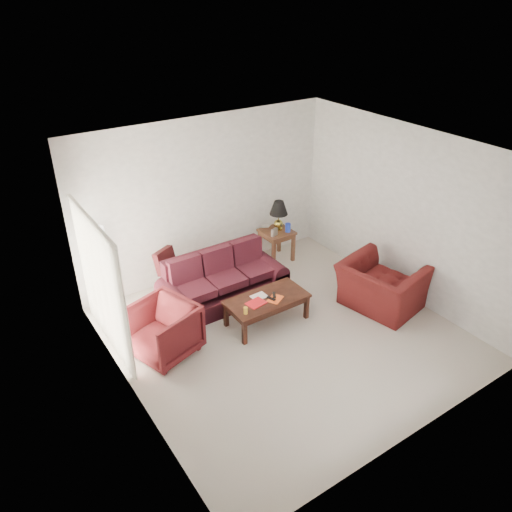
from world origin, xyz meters
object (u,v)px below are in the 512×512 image
(sofa, at_px, (224,280))
(armchair_left, at_px, (163,330))
(armchair_right, at_px, (381,286))
(coffee_table, at_px, (267,310))
(floor_lamp, at_px, (104,271))
(end_table, at_px, (276,245))

(sofa, height_order, armchair_left, sofa)
(armchair_right, height_order, coffee_table, armchair_right)
(floor_lamp, height_order, coffee_table, floor_lamp)
(sofa, distance_m, floor_lamp, 2.00)
(coffee_table, bearing_deg, armchair_right, -22.41)
(floor_lamp, distance_m, coffee_table, 2.76)
(armchair_right, xyz_separation_m, coffee_table, (-1.87, 0.73, -0.18))
(sofa, xyz_separation_m, armchair_right, (2.15, -1.62, -0.04))
(armchair_left, bearing_deg, sofa, 97.52)
(armchair_right, bearing_deg, floor_lamp, 46.11)
(armchair_left, xyz_separation_m, coffee_table, (1.75, -0.22, -0.19))
(armchair_left, height_order, armchair_right, armchair_left)
(end_table, height_order, armchair_right, armchair_right)
(end_table, distance_m, floor_lamp, 3.47)
(armchair_right, bearing_deg, coffee_table, 57.06)
(sofa, distance_m, coffee_table, 0.97)
(end_table, bearing_deg, floor_lamp, 178.09)
(floor_lamp, height_order, armchair_left, floor_lamp)
(end_table, height_order, floor_lamp, floor_lamp)
(end_table, xyz_separation_m, coffee_table, (-1.37, -1.63, -0.08))
(armchair_left, bearing_deg, end_table, 96.96)
(end_table, bearing_deg, armchair_right, -78.25)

